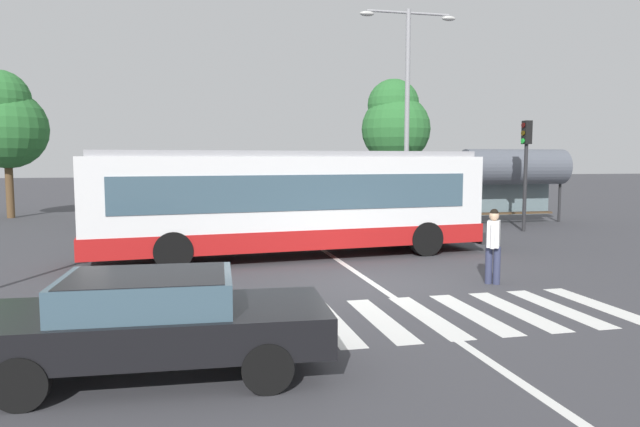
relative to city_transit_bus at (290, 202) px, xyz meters
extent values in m
plane|color=#3D3D42|center=(1.26, -4.20, -1.59)|extent=(160.00, 160.00, 0.00)
cylinder|color=black|center=(3.70, 1.51, -1.09)|extent=(1.02, 0.39, 1.00)
cylinder|color=black|center=(3.91, -0.83, -1.09)|extent=(1.02, 0.39, 1.00)
cylinder|color=black|center=(-3.49, 0.87, -1.09)|extent=(1.02, 0.39, 1.00)
cylinder|color=black|center=(-3.28, -1.47, -1.09)|extent=(1.02, 0.39, 1.00)
cube|color=white|center=(-0.02, 0.00, 0.04)|extent=(11.45, 3.54, 2.55)
cube|color=red|center=(-0.02, 0.00, -0.96)|extent=(11.57, 3.57, 0.55)
cube|color=#3D5666|center=(-0.02, 0.00, 0.34)|extent=(10.11, 3.47, 0.96)
cube|color=#3D5666|center=(5.60, 0.50, 0.24)|extent=(0.24, 2.24, 1.63)
cube|color=black|center=(5.60, 0.50, 1.13)|extent=(0.23, 1.94, 0.28)
cube|color=#99999E|center=(-0.02, 0.00, 1.39)|extent=(10.99, 3.29, 0.16)
cube|color=#28282B|center=(5.71, 0.51, -1.16)|extent=(0.35, 2.55, 0.36)
cylinder|color=#333856|center=(3.77, -4.69, -1.16)|extent=(0.16, 0.16, 0.85)
cylinder|color=#333856|center=(3.92, -4.79, -1.16)|extent=(0.16, 0.16, 0.85)
cube|color=white|center=(3.84, -4.74, -0.44)|extent=(0.44, 0.48, 0.60)
cylinder|color=white|center=(3.71, -4.94, -0.47)|extent=(0.10, 0.10, 0.55)
cylinder|color=white|center=(3.98, -4.55, -0.47)|extent=(0.10, 0.10, 0.55)
sphere|color=tan|center=(3.84, -4.74, -0.03)|extent=(0.22, 0.22, 0.22)
sphere|color=black|center=(3.84, -4.74, 0.04)|extent=(0.19, 0.19, 0.19)
cylinder|color=black|center=(-1.90, -8.01, -1.27)|extent=(0.65, 0.23, 0.64)
cylinder|color=black|center=(-1.99, -9.69, -1.27)|extent=(0.65, 0.23, 0.64)
cylinder|color=black|center=(-4.68, -7.86, -1.27)|extent=(0.65, 0.23, 0.64)
cylinder|color=black|center=(-4.77, -9.53, -1.27)|extent=(0.65, 0.23, 0.64)
cube|color=black|center=(-3.34, -8.77, -0.95)|extent=(4.59, 2.06, 0.52)
cube|color=#3D5666|center=(-3.43, -8.77, -0.47)|extent=(2.24, 1.72, 0.44)
cube|color=black|center=(-3.43, -8.77, -0.28)|extent=(2.06, 1.63, 0.09)
cylinder|color=black|center=(-5.99, 11.40, -1.27)|extent=(0.27, 0.66, 0.64)
cylinder|color=black|center=(-4.32, 11.22, -1.27)|extent=(0.27, 0.66, 0.64)
cylinder|color=black|center=(-6.29, 8.62, -1.27)|extent=(0.27, 0.66, 0.64)
cylinder|color=black|center=(-4.62, 8.44, -1.27)|extent=(0.27, 0.66, 0.64)
cube|color=black|center=(-5.31, 9.92, -0.95)|extent=(2.30, 4.67, 0.52)
cube|color=#3D5666|center=(-5.31, 9.83, -0.47)|extent=(1.83, 2.32, 0.44)
cube|color=black|center=(-5.31, 9.83, -0.28)|extent=(1.73, 2.13, 0.09)
cylinder|color=black|center=(-3.49, 11.50, -1.27)|extent=(0.22, 0.65, 0.64)
cylinder|color=black|center=(-1.82, 11.45, -1.27)|extent=(0.22, 0.65, 0.64)
cylinder|color=black|center=(-3.58, 8.71, -1.27)|extent=(0.22, 0.65, 0.64)
cylinder|color=black|center=(-1.90, 8.66, -1.27)|extent=(0.22, 0.65, 0.64)
cube|color=#196B70|center=(-2.70, 10.08, -0.95)|extent=(1.95, 4.55, 0.52)
cube|color=#3D5666|center=(-2.70, 9.99, -0.47)|extent=(1.66, 2.21, 0.44)
cube|color=#196B70|center=(-2.70, 9.99, -0.28)|extent=(1.59, 2.02, 0.09)
cylinder|color=black|center=(-0.76, 11.52, -1.27)|extent=(0.26, 0.66, 0.64)
cylinder|color=black|center=(0.91, 11.36, -1.27)|extent=(0.26, 0.66, 0.64)
cylinder|color=black|center=(-1.02, 8.74, -1.27)|extent=(0.26, 0.66, 0.64)
cylinder|color=black|center=(0.64, 8.59, -1.27)|extent=(0.26, 0.66, 0.64)
cube|color=white|center=(-0.06, 10.05, -0.95)|extent=(2.24, 4.65, 0.52)
cube|color=#3D5666|center=(-0.07, 9.96, -0.47)|extent=(1.80, 2.30, 0.44)
cube|color=white|center=(-0.07, 9.96, -0.28)|extent=(1.71, 2.12, 0.09)
cylinder|color=black|center=(1.78, 11.83, -1.27)|extent=(0.24, 0.65, 0.64)
cylinder|color=black|center=(3.45, 11.74, -1.27)|extent=(0.24, 0.65, 0.64)
cylinder|color=black|center=(1.62, 9.05, -1.27)|extent=(0.24, 0.65, 0.64)
cylinder|color=black|center=(3.29, 8.95, -1.27)|extent=(0.24, 0.65, 0.64)
cube|color=#C6B793|center=(2.53, 10.39, -0.95)|extent=(2.07, 4.60, 0.52)
cube|color=#3D5666|center=(2.53, 10.30, -0.47)|extent=(1.72, 2.25, 0.44)
cube|color=#C6B793|center=(2.53, 10.30, -0.28)|extent=(1.64, 2.06, 0.09)
cylinder|color=black|center=(4.47, 11.46, -1.27)|extent=(0.22, 0.65, 0.64)
cylinder|color=black|center=(6.14, 11.41, -1.27)|extent=(0.22, 0.65, 0.64)
cylinder|color=black|center=(4.39, 8.67, -1.27)|extent=(0.22, 0.65, 0.64)
cylinder|color=black|center=(6.07, 8.62, -1.27)|extent=(0.22, 0.65, 0.64)
cube|color=#B7BABF|center=(5.27, 10.04, -0.95)|extent=(1.94, 4.55, 0.52)
cube|color=#3D5666|center=(5.27, 9.95, -0.47)|extent=(1.66, 2.20, 0.44)
cube|color=#B7BABF|center=(5.27, 9.95, -0.28)|extent=(1.58, 2.02, 0.09)
cylinder|color=#28282B|center=(9.94, 3.59, 0.11)|extent=(0.14, 0.14, 3.40)
cube|color=black|center=(9.94, 3.59, 2.26)|extent=(0.28, 0.32, 0.90)
cylinder|color=#410907|center=(9.77, 3.59, 2.53)|extent=(0.04, 0.20, 0.20)
cylinder|color=#463707|center=(9.77, 3.59, 2.23)|extent=(0.04, 0.20, 0.20)
cylinder|color=green|center=(9.77, 3.59, 1.93)|extent=(0.04, 0.20, 0.20)
cylinder|color=#28282B|center=(8.79, 6.24, -0.44)|extent=(0.12, 0.12, 2.30)
cylinder|color=#28282B|center=(13.40, 6.24, -0.44)|extent=(0.12, 0.12, 2.30)
cube|color=slate|center=(11.09, 6.94, -0.32)|extent=(4.43, 0.04, 1.93)
cylinder|color=#515660|center=(11.09, 6.24, 0.89)|extent=(4.71, 1.54, 1.54)
cube|color=#4C3823|center=(11.09, 6.24, -1.14)|extent=(3.69, 0.36, 0.08)
cylinder|color=#939399|center=(6.14, 6.46, 2.90)|extent=(0.20, 0.20, 8.97)
cylinder|color=#939399|center=(7.04, 6.46, 7.23)|extent=(1.79, 0.10, 0.10)
ellipsoid|color=silver|center=(7.94, 6.46, 7.10)|extent=(0.60, 0.32, 0.20)
cylinder|color=#939399|center=(5.25, 6.46, 7.23)|extent=(1.79, 0.10, 0.10)
ellipsoid|color=silver|center=(4.35, 6.46, 7.10)|extent=(0.60, 0.32, 0.20)
cylinder|color=brown|center=(-11.18, 13.73, -0.12)|extent=(0.36, 0.36, 2.93)
sphere|color=#2D7033|center=(-11.18, 13.73, 2.66)|extent=(3.76, 3.76, 3.76)
cylinder|color=brown|center=(9.11, 15.70, -0.01)|extent=(0.36, 0.36, 3.15)
sphere|color=#2D7033|center=(9.11, 15.70, 2.97)|extent=(4.03, 4.03, 4.03)
sphere|color=#2D7033|center=(8.98, 15.84, 4.38)|extent=(3.02, 3.02, 3.02)
cube|color=silver|center=(-1.38, -6.95, -1.58)|extent=(0.45, 2.87, 0.01)
cube|color=silver|center=(-0.49, -6.95, -1.58)|extent=(0.45, 2.87, 0.01)
cube|color=silver|center=(0.40, -6.95, -1.58)|extent=(0.45, 2.87, 0.01)
cube|color=silver|center=(1.29, -6.95, -1.58)|extent=(0.45, 2.87, 0.01)
cube|color=silver|center=(2.18, -6.95, -1.58)|extent=(0.45, 2.87, 0.01)
cube|color=silver|center=(3.07, -6.95, -1.58)|extent=(0.45, 2.87, 0.01)
cube|color=silver|center=(3.96, -6.95, -1.58)|extent=(0.45, 2.87, 0.01)
cube|color=silver|center=(4.85, -6.95, -1.58)|extent=(0.45, 2.87, 0.01)
cube|color=silver|center=(1.20, -2.20, -1.58)|extent=(0.16, 24.00, 0.01)
camera|label=1|loc=(-2.89, -16.42, 1.26)|focal=32.30mm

